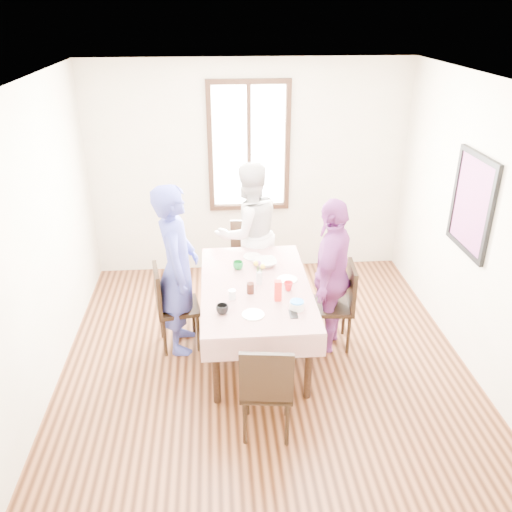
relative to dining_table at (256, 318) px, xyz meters
name	(u,v)px	position (x,y,z in m)	size (l,w,h in m)	color
ground	(265,367)	(0.07, -0.31, -0.38)	(4.50, 4.50, 0.00)	black
back_wall	(249,170)	(0.07, 1.94, 0.98)	(4.00, 4.00, 0.00)	beige
right_wall	(485,236)	(2.07, -0.31, 0.98)	(4.50, 4.50, 0.00)	beige
window_frame	(249,147)	(0.07, 1.92, 1.27)	(1.02, 0.06, 1.62)	black
window_pane	(249,147)	(0.07, 1.93, 1.27)	(0.90, 0.02, 1.50)	white
art_poster	(472,204)	(2.05, -0.01, 1.18)	(0.04, 0.76, 0.96)	red
dining_table	(256,318)	(0.00, 0.00, 0.00)	(0.94, 1.67, 0.75)	black
tablecloth	(256,285)	(0.00, 0.00, 0.38)	(1.06, 1.79, 0.01)	#530004
chair_left	(178,307)	(-0.78, 0.16, 0.08)	(0.42, 0.42, 0.91)	black
chair_right	(331,306)	(0.78, 0.05, 0.08)	(0.42, 0.42, 0.91)	black
chair_far	(248,261)	(0.00, 1.15, 0.08)	(0.42, 0.42, 0.91)	black
chair_near	(267,386)	(0.00, -1.15, 0.08)	(0.42, 0.42, 0.91)	black
person_left	(178,270)	(-0.76, 0.16, 0.51)	(0.64, 0.42, 1.76)	#383D95
person_far	(248,232)	(0.00, 1.12, 0.47)	(0.82, 0.64, 1.69)	silver
person_right	(331,275)	(0.76, 0.05, 0.43)	(0.95, 0.39, 1.62)	#7E337B
mug_black	(222,309)	(-0.34, -0.51, 0.43)	(0.11, 0.11, 0.09)	black
mug_flag	(288,286)	(0.31, -0.13, 0.43)	(0.09, 0.09, 0.08)	red
mug_green	(238,265)	(-0.15, 0.35, 0.43)	(0.11, 0.11, 0.08)	#0C7226
serving_bowl	(265,263)	(0.13, 0.42, 0.42)	(0.25, 0.25, 0.06)	white
juice_carton	(278,291)	(0.18, -0.31, 0.49)	(0.06, 0.06, 0.20)	red
butter_tub	(297,305)	(0.34, -0.48, 0.42)	(0.14, 0.14, 0.07)	white
jam_jar	(250,288)	(-0.06, -0.16, 0.44)	(0.07, 0.07, 0.10)	black
drinking_glass	(232,295)	(-0.24, -0.26, 0.43)	(0.07, 0.07, 0.09)	silver
smartphone	(293,314)	(0.29, -0.57, 0.39)	(0.07, 0.14, 0.01)	black
flower_vase	(259,278)	(0.04, 0.03, 0.45)	(0.06, 0.06, 0.12)	silver
plate_right	(288,279)	(0.33, 0.08, 0.39)	(0.20, 0.20, 0.01)	white
plate_far	(252,256)	(0.01, 0.63, 0.39)	(0.20, 0.20, 0.01)	white
plate_near	(253,315)	(-0.07, -0.56, 0.39)	(0.20, 0.20, 0.01)	white
butter_lid	(297,302)	(0.34, -0.48, 0.46)	(0.12, 0.12, 0.01)	blue
flower_bunch	(259,267)	(0.04, 0.03, 0.56)	(0.09, 0.09, 0.10)	yellow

